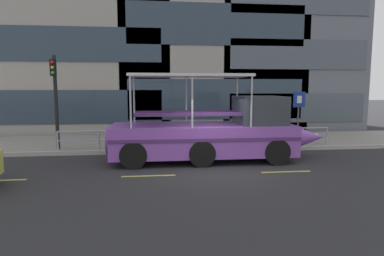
# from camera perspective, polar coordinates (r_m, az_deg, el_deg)

# --- Properties ---
(ground_plane) EXTENTS (120.00, 120.00, 0.00)m
(ground_plane) POSITION_cam_1_polar(r_m,az_deg,el_deg) (12.32, 3.94, -6.92)
(ground_plane) COLOR #2B2B2D
(sidewalk) EXTENTS (32.00, 4.80, 0.18)m
(sidewalk) POSITION_cam_1_polar(r_m,az_deg,el_deg) (17.73, 0.66, -2.32)
(sidewalk) COLOR gray
(sidewalk) RESTS_ON ground_plane
(curb_edge) EXTENTS (32.00, 0.18, 0.18)m
(curb_edge) POSITION_cam_1_polar(r_m,az_deg,el_deg) (15.30, 1.83, -3.81)
(curb_edge) COLOR #B2ADA3
(curb_edge) RESTS_ON ground_plane
(lane_centreline) EXTENTS (25.80, 0.12, 0.01)m
(lane_centreline) POSITION_cam_1_polar(r_m,az_deg,el_deg) (11.60, 4.62, -7.79)
(lane_centreline) COLOR #DBD64C
(lane_centreline) RESTS_ON ground_plane
(curb_guardrail) EXTENTS (12.72, 0.09, 0.85)m
(curb_guardrail) POSITION_cam_1_polar(r_m,az_deg,el_deg) (15.50, 1.09, -1.19)
(curb_guardrail) COLOR #9EA0A8
(curb_guardrail) RESTS_ON sidewalk
(traffic_light_pole) EXTENTS (0.24, 0.46, 4.17)m
(traffic_light_pole) POSITION_cam_1_polar(r_m,az_deg,el_deg) (16.00, -22.32, 5.56)
(traffic_light_pole) COLOR black
(traffic_light_pole) RESTS_ON sidewalk
(parking_sign) EXTENTS (0.60, 0.12, 2.56)m
(parking_sign) POSITION_cam_1_polar(r_m,az_deg,el_deg) (17.24, 17.75, 3.21)
(parking_sign) COLOR #4C4F54
(parking_sign) RESTS_ON sidewalk
(duck_tour_boat) EXTENTS (9.02, 2.59, 3.46)m
(duck_tour_boat) POSITION_cam_1_polar(r_m,az_deg,el_deg) (13.57, 4.01, -0.86)
(duck_tour_boat) COLOR purple
(duck_tour_boat) RESTS_ON ground_plane
(pedestrian_near_bow) EXTENTS (0.46, 0.22, 1.62)m
(pedestrian_near_bow) POSITION_cam_1_polar(r_m,az_deg,el_deg) (16.99, 11.37, 0.77)
(pedestrian_near_bow) COLOR #47423D
(pedestrian_near_bow) RESTS_ON sidewalk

